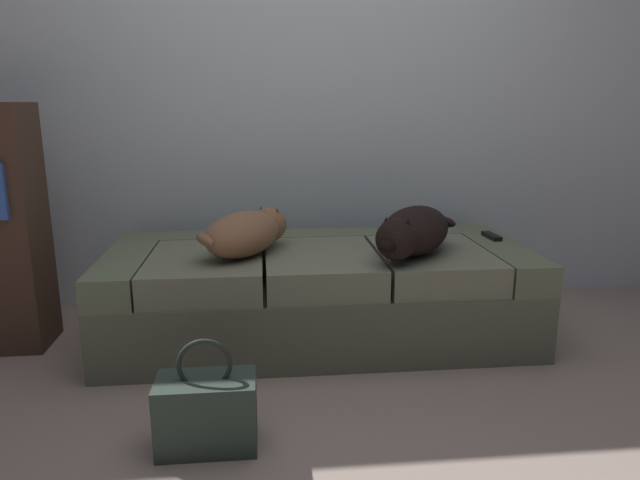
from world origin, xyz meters
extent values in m
plane|color=gray|center=(0.00, 0.00, 0.00)|extent=(10.00, 10.00, 0.00)
cube|color=silver|center=(0.00, 1.62, 1.40)|extent=(6.40, 0.10, 2.80)
cube|color=#595D49|center=(0.00, 1.02, 0.15)|extent=(1.95, 0.86, 0.30)
cube|color=#646E52|center=(-0.87, 1.02, 0.37)|extent=(0.20, 0.86, 0.13)
cube|color=#646E52|center=(0.87, 1.02, 0.37)|extent=(0.20, 0.86, 0.13)
cube|color=#646E52|center=(0.00, 1.35, 0.37)|extent=(1.55, 0.20, 0.13)
cube|color=slate|center=(-0.52, 0.92, 0.37)|extent=(0.50, 0.65, 0.13)
cube|color=slate|center=(0.00, 0.92, 0.37)|extent=(0.50, 0.65, 0.13)
cube|color=slate|center=(0.52, 0.92, 0.37)|extent=(0.50, 0.65, 0.13)
ellipsoid|color=#8A5F42|center=(-0.35, 0.91, 0.53)|extent=(0.45, 0.50, 0.20)
sphere|color=#8A5F42|center=(-0.23, 1.08, 0.54)|extent=(0.16, 0.16, 0.16)
ellipsoid|color=brown|center=(-0.19, 1.14, 0.53)|extent=(0.10, 0.11, 0.06)
cone|color=brown|center=(-0.27, 1.10, 0.60)|extent=(0.04, 0.04, 0.05)
cone|color=brown|center=(-0.19, 1.05, 0.60)|extent=(0.04, 0.04, 0.05)
ellipsoid|color=#8A5F42|center=(-0.50, 0.78, 0.54)|extent=(0.11, 0.17, 0.05)
ellipsoid|color=black|center=(0.42, 0.87, 0.54)|extent=(0.49, 0.54, 0.21)
sphere|color=black|center=(0.29, 0.69, 0.55)|extent=(0.18, 0.18, 0.18)
ellipsoid|color=black|center=(0.24, 0.63, 0.54)|extent=(0.11, 0.12, 0.06)
cone|color=black|center=(0.33, 0.66, 0.61)|extent=(0.04, 0.04, 0.05)
cone|color=black|center=(0.25, 0.72, 0.61)|extent=(0.04, 0.04, 0.05)
ellipsoid|color=black|center=(0.58, 1.01, 0.55)|extent=(0.12, 0.19, 0.05)
cube|color=black|center=(0.88, 1.13, 0.45)|extent=(0.05, 0.15, 0.02)
cube|color=#2C3931|center=(-0.45, 0.13, 0.12)|extent=(0.32, 0.18, 0.24)
torus|color=black|center=(-0.45, 0.13, 0.29)|extent=(0.18, 0.02, 0.18)
camera|label=1|loc=(-0.26, -1.56, 1.10)|focal=32.09mm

